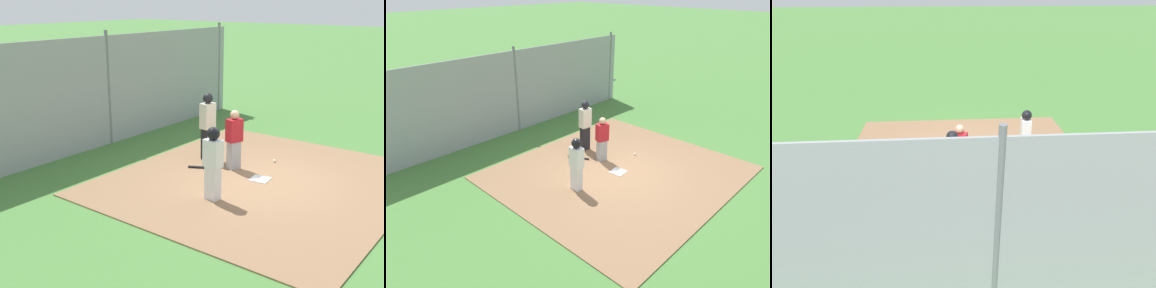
% 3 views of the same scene
% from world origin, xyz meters
% --- Properties ---
extents(ground_plane, '(140.00, 140.00, 0.00)m').
position_xyz_m(ground_plane, '(0.00, 0.00, 0.00)').
color(ground_plane, '#477A38').
extents(dirt_infield, '(7.20, 6.40, 0.03)m').
position_xyz_m(dirt_infield, '(0.00, 0.00, 0.01)').
color(dirt_infield, '#896647').
rests_on(dirt_infield, ground_plane).
extents(home_plate, '(0.49, 0.49, 0.02)m').
position_xyz_m(home_plate, '(0.00, 0.00, 0.04)').
color(home_plate, white).
rests_on(home_plate, dirt_infield).
extents(catcher, '(0.44, 0.37, 1.53)m').
position_xyz_m(catcher, '(-0.26, -0.94, 0.82)').
color(catcher, '#9E9EA3').
rests_on(catcher, dirt_infield).
extents(umpire, '(0.41, 0.30, 1.81)m').
position_xyz_m(umpire, '(-0.49, -1.92, 0.99)').
color(umpire, black).
rests_on(umpire, dirt_infield).
extents(runner, '(0.29, 0.40, 1.61)m').
position_xyz_m(runner, '(1.65, -0.24, 0.95)').
color(runner, silver).
rests_on(runner, dirt_infield).
extents(baseball_bat, '(0.41, 0.69, 0.06)m').
position_xyz_m(baseball_bat, '(0.21, -1.56, 0.06)').
color(baseball_bat, black).
rests_on(baseball_bat, dirt_infield).
extents(baseball, '(0.07, 0.07, 0.07)m').
position_xyz_m(baseball, '(-1.36, -0.34, 0.07)').
color(baseball, white).
rests_on(baseball, dirt_infield).
extents(backstop_fence, '(12.00, 0.10, 3.35)m').
position_xyz_m(backstop_fence, '(0.00, -5.16, 1.60)').
color(backstop_fence, '#93999E').
rests_on(backstop_fence, ground_plane).
extents(parking_lot, '(18.00, 5.20, 0.04)m').
position_xyz_m(parking_lot, '(0.00, -9.93, 0.02)').
color(parking_lot, '#424247').
rests_on(parking_lot, ground_plane).
extents(parked_car_silver, '(4.22, 1.92, 1.28)m').
position_xyz_m(parked_car_silver, '(-5.95, -10.01, 0.61)').
color(parked_car_silver, '#B2B2B7').
rests_on(parked_car_silver, parking_lot).
extents(parked_car_dark, '(4.32, 2.13, 1.28)m').
position_xyz_m(parked_car_dark, '(-3.37, -9.74, 0.61)').
color(parked_car_dark, black).
rests_on(parked_car_dark, parking_lot).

